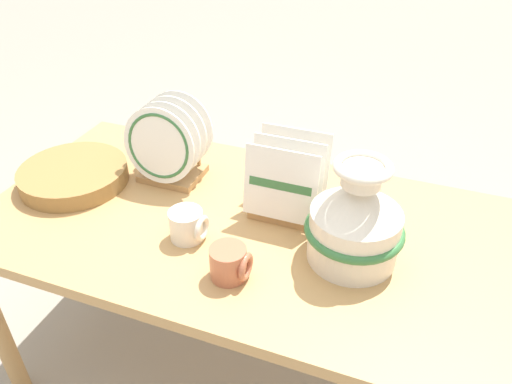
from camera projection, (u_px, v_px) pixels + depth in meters
ground_plane at (256, 375)px, 1.77m from camera, size 14.00×14.00×0.00m
display_table at (256, 244)px, 1.43m from camera, size 1.56×0.78×0.68m
ceramic_vase at (356, 220)px, 1.21m from camera, size 0.25×0.25×0.28m
dish_rack_round_plates at (168, 147)px, 1.52m from camera, size 0.23×0.17×0.26m
dish_rack_square_plates at (287, 188)px, 1.39m from camera, size 0.20×0.16×0.23m
wicker_charger_stack at (74, 175)px, 1.55m from camera, size 0.33×0.33×0.05m
mug_cream_glaze at (188, 225)px, 1.32m from camera, size 0.10×0.09×0.08m
mug_terracotta_glaze at (230, 263)px, 1.20m from camera, size 0.10×0.09×0.08m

